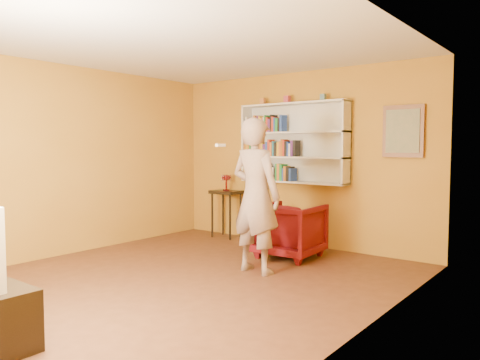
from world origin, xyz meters
name	(u,v)px	position (x,y,z in m)	size (l,w,h in m)	color
room_shell	(186,192)	(0.00, 0.00, 1.02)	(5.30, 5.80, 2.88)	#492917
bookshelf	(295,143)	(0.00, 2.41, 1.59)	(1.80, 0.29, 1.23)	silver
books_row_lower	(269,173)	(-0.41, 2.30, 1.13)	(0.90, 0.19, 0.27)	gold
books_row_middle	(271,149)	(-0.38, 2.30, 1.51)	(0.98, 0.19, 0.26)	#9B561C
books_row_upper	(265,125)	(-0.49, 2.30, 1.89)	(0.73, 0.19, 0.27)	black
ornament_left	(263,102)	(-0.57, 2.35, 2.27)	(0.07, 0.07, 0.10)	#BC7035
ornament_centre	(287,100)	(-0.11, 2.35, 2.27)	(0.08, 0.08, 0.11)	#AD394C
ornament_right	(323,97)	(0.51, 2.35, 2.26)	(0.07, 0.07, 0.10)	slate
framed_painting	(403,131)	(1.65, 2.46, 1.75)	(0.55, 0.05, 0.70)	brown
console_table	(226,199)	(-1.25, 2.25, 0.66)	(0.49, 0.37, 0.80)	black
ruby_lustre	(226,179)	(-1.25, 2.25, 1.00)	(0.17, 0.17, 0.27)	maroon
armchair	(290,230)	(0.37, 1.67, 0.38)	(0.81, 0.84, 0.76)	#48050E
person	(256,196)	(0.46, 0.74, 0.94)	(0.69, 0.45, 1.89)	#7F685D
game_remote	(220,145)	(0.12, 0.48, 1.56)	(0.04, 0.15, 0.04)	white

